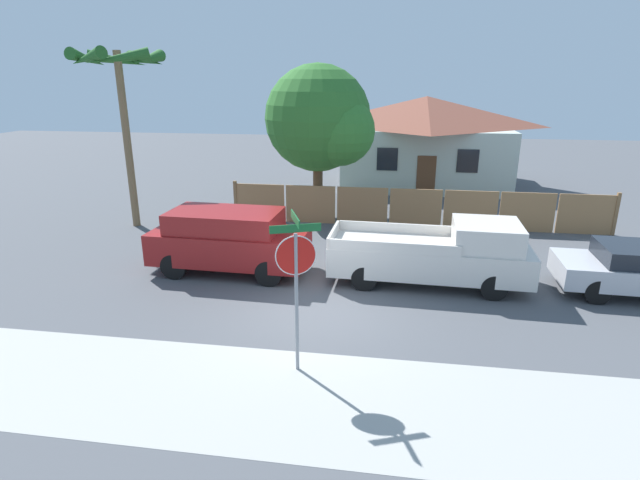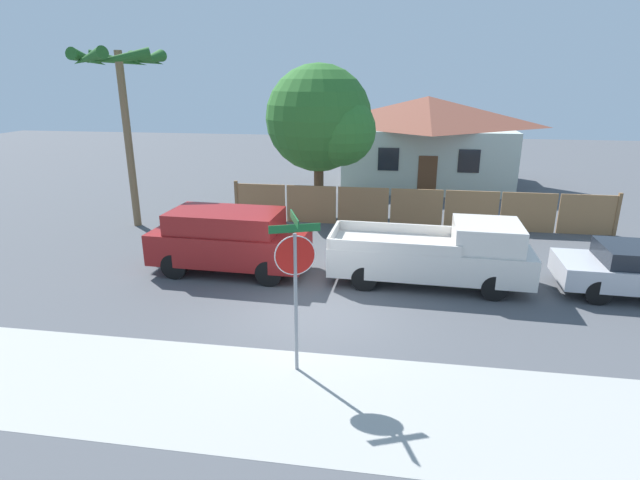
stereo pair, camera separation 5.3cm
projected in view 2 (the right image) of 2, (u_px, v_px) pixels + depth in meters
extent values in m
plane|color=#4C4F54|center=(315.00, 311.00, 12.43)|extent=(80.00, 80.00, 0.00)
cube|color=#A3A39E|center=(282.00, 397.00, 9.04)|extent=(36.00, 3.20, 0.01)
cube|color=#997047|center=(261.00, 202.00, 20.15)|extent=(1.98, 0.06, 1.50)
cube|color=#997047|center=(311.00, 204.00, 19.84)|extent=(1.98, 0.06, 1.50)
cube|color=#997047|center=(363.00, 206.00, 19.54)|extent=(1.98, 0.06, 1.50)
cube|color=#997047|center=(416.00, 208.00, 19.23)|extent=(1.98, 0.06, 1.50)
cube|color=#997047|center=(471.00, 210.00, 18.93)|extent=(1.98, 0.06, 1.50)
cube|color=#997047|center=(528.00, 213.00, 18.62)|extent=(1.98, 0.06, 1.50)
cube|color=#997047|center=(587.00, 215.00, 18.32)|extent=(1.98, 0.06, 1.50)
cube|color=brown|center=(237.00, 200.00, 20.28)|extent=(0.12, 0.12, 1.60)
cube|color=brown|center=(617.00, 215.00, 18.15)|extent=(0.12, 0.12, 1.60)
cube|color=#B2C1B7|center=(425.00, 155.00, 27.17)|extent=(8.42, 6.82, 3.10)
pyramid|color=brown|center=(428.00, 111.00, 26.46)|extent=(9.09, 7.37, 1.54)
cube|color=black|center=(388.00, 159.00, 24.15)|extent=(1.00, 0.04, 1.10)
cube|color=black|center=(469.00, 161.00, 23.59)|extent=(1.00, 0.04, 1.10)
cube|color=brown|center=(427.00, 177.00, 24.12)|extent=(0.90, 0.04, 2.00)
cylinder|color=brown|center=(319.00, 187.00, 20.81)|extent=(0.40, 0.40, 2.42)
sphere|color=#2D6B28|center=(319.00, 118.00, 19.95)|extent=(4.23, 4.23, 4.23)
sphere|color=#31732C|center=(341.00, 131.00, 19.44)|extent=(2.75, 2.75, 2.75)
cylinder|color=brown|center=(128.00, 142.00, 18.70)|extent=(0.28, 0.28, 6.48)
cone|color=#235B23|center=(149.00, 59.00, 17.63)|extent=(0.44, 2.12, 0.76)
cone|color=#235B23|center=(147.00, 60.00, 18.64)|extent=(2.05, 1.44, 0.76)
cone|color=#235B23|center=(119.00, 60.00, 18.81)|extent=(2.05, 1.44, 0.76)
cone|color=#235B23|center=(89.00, 60.00, 17.97)|extent=(0.44, 2.12, 0.76)
cone|color=#235B23|center=(88.00, 58.00, 16.95)|extent=(2.05, 1.44, 0.76)
cone|color=#235B23|center=(119.00, 58.00, 16.78)|extent=(2.05, 1.44, 0.76)
cube|color=maroon|center=(231.00, 245.00, 14.74)|extent=(4.63, 2.08, 0.91)
cube|color=maroon|center=(225.00, 221.00, 14.53)|extent=(3.25, 1.88, 0.60)
cube|color=black|center=(276.00, 223.00, 14.26)|extent=(0.12, 1.69, 0.50)
cylinder|color=black|center=(285.00, 253.00, 15.42)|extent=(0.75, 0.22, 0.75)
cylinder|color=black|center=(269.00, 273.00, 13.83)|extent=(0.75, 0.22, 0.75)
cylinder|color=black|center=(199.00, 247.00, 15.93)|extent=(0.75, 0.22, 0.75)
cylinder|color=black|center=(174.00, 266.00, 14.34)|extent=(0.75, 0.22, 0.75)
cube|color=silver|center=(428.00, 258.00, 13.92)|extent=(5.52, 2.13, 0.82)
cube|color=silver|center=(487.00, 235.00, 13.41)|extent=(1.81, 1.84, 0.69)
cube|color=silver|center=(397.00, 228.00, 14.77)|extent=(3.43, 0.20, 0.29)
cube|color=silver|center=(394.00, 248.00, 13.05)|extent=(3.43, 0.20, 0.29)
cube|color=silver|center=(334.00, 234.00, 14.23)|extent=(0.15, 1.84, 0.29)
cylinder|color=black|center=(486.00, 265.00, 14.53)|extent=(0.69, 0.22, 0.69)
cylinder|color=black|center=(494.00, 288.00, 12.93)|extent=(0.69, 0.22, 0.69)
cylinder|color=black|center=(370.00, 257.00, 15.15)|extent=(0.69, 0.22, 0.69)
cylinder|color=black|center=(364.00, 278.00, 13.54)|extent=(0.69, 0.22, 0.69)
cylinder|color=black|center=(579.00, 270.00, 14.21)|extent=(0.65, 0.22, 0.65)
cylinder|color=black|center=(598.00, 292.00, 12.71)|extent=(0.65, 0.22, 0.65)
cylinder|color=gray|center=(296.00, 304.00, 9.50)|extent=(0.07, 0.07, 2.82)
cylinder|color=red|center=(295.00, 255.00, 9.20)|extent=(0.69, 0.29, 0.73)
cylinder|color=white|center=(295.00, 255.00, 9.20)|extent=(0.73, 0.29, 0.78)
cube|color=#19602D|center=(295.00, 228.00, 9.04)|extent=(0.90, 0.37, 0.15)
cube|color=#19602D|center=(294.00, 219.00, 8.98)|extent=(0.33, 0.81, 0.15)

